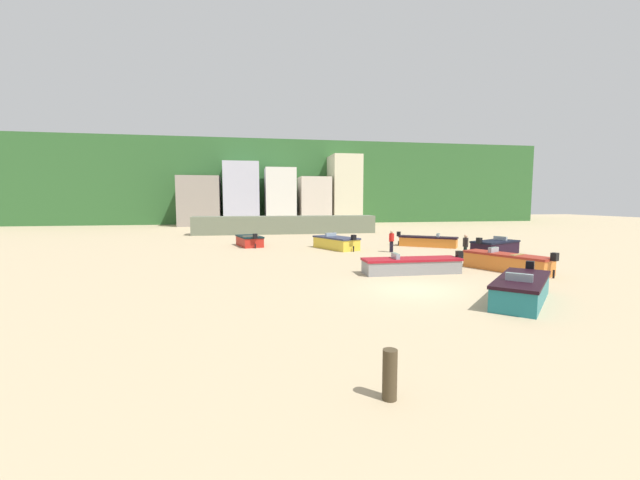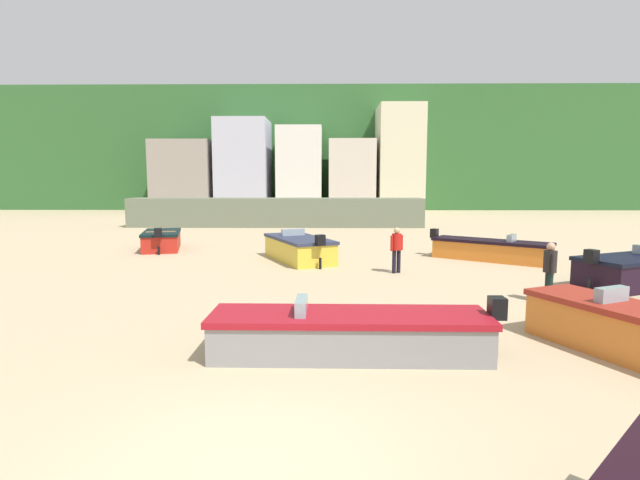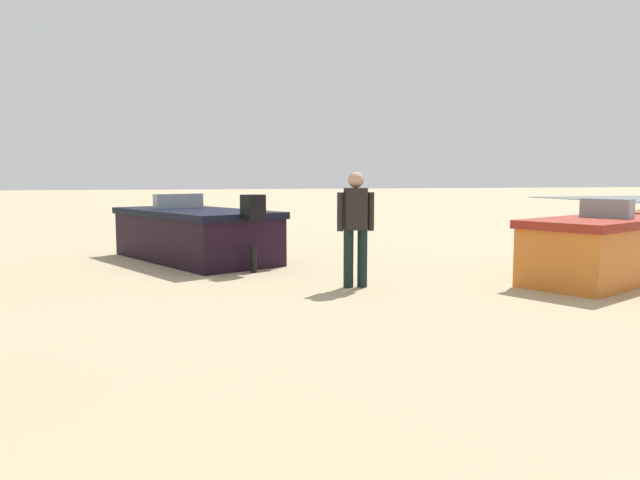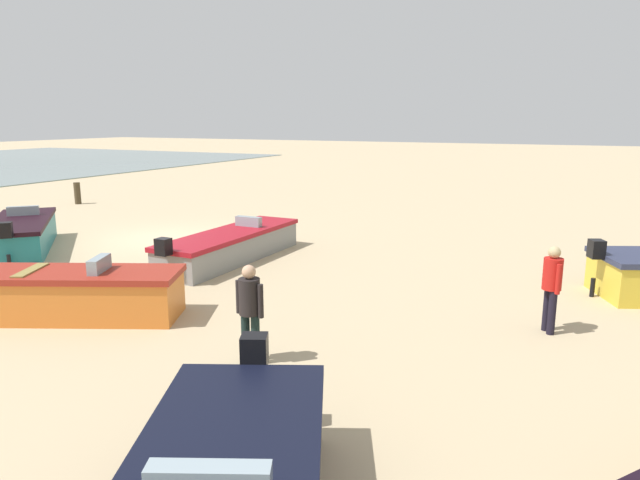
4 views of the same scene
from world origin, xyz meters
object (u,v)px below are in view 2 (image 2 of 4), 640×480
object	(u,v)px
boat_orange_6	(490,250)
beach_walker_distant	(550,267)
boat_red_5	(162,240)
boat_yellow_0	(299,249)
beach_walker_foreground	(397,246)
boat_black_1	(635,271)
boat_grey_2	(350,334)

from	to	relation	value
boat_orange_6	beach_walker_distant	size ratio (longest dim) A/B	2.80
boat_red_5	beach_walker_distant	bearing A→B (deg)	-50.26
boat_yellow_0	beach_walker_foreground	bearing A→B (deg)	-61.04
boat_red_5	beach_walker_foreground	bearing A→B (deg)	-43.80
boat_red_5	boat_black_1	bearing A→B (deg)	-39.25
boat_red_5	beach_walker_distant	xyz separation A→B (m)	(13.80, -10.08, 0.51)
boat_yellow_0	boat_red_5	world-z (taller)	boat_yellow_0
boat_black_1	boat_orange_6	xyz separation A→B (m)	(-2.75, 5.02, -0.05)
boat_grey_2	beach_walker_distant	size ratio (longest dim) A/B	3.36
boat_yellow_0	boat_grey_2	xyz separation A→B (m)	(1.56, -11.04, -0.08)
beach_walker_foreground	boat_orange_6	bearing A→B (deg)	3.66
boat_black_1	boat_grey_2	xyz separation A→B (m)	(-9.02, -6.12, -0.07)
boat_yellow_0	boat_orange_6	distance (m)	7.83
boat_orange_6	boat_grey_2	bearing A→B (deg)	6.22
beach_walker_foreground	beach_walker_distant	distance (m)	5.46
boat_grey_2	boat_orange_6	size ratio (longest dim) A/B	1.20
boat_red_5	boat_orange_6	xyz separation A→B (m)	(14.54, -3.09, -0.01)
boat_grey_2	beach_walker_foreground	distance (m)	8.61
boat_black_1	boat_grey_2	size ratio (longest dim) A/B	0.74
beach_walker_foreground	beach_walker_distant	xyz separation A→B (m)	(3.49, -4.20, 0.00)
boat_grey_2	boat_red_5	bearing A→B (deg)	30.77
boat_grey_2	beach_walker_foreground	world-z (taller)	beach_walker_foreground
boat_black_1	beach_walker_foreground	world-z (taller)	beach_walker_foreground
boat_red_5	beach_walker_distant	distance (m)	17.10
boat_red_5	beach_walker_distant	size ratio (longest dim) A/B	2.29
boat_grey_2	boat_orange_6	bearing A→B (deg)	-28.77
boat_orange_6	boat_red_5	bearing A→B (deg)	-66.42
boat_grey_2	boat_red_5	xyz separation A→B (m)	(-8.27, 14.23, 0.03)
boat_grey_2	beach_walker_foreground	xyz separation A→B (m)	(2.04, 8.35, 0.54)
boat_grey_2	beach_walker_distant	bearing A→B (deg)	-52.51
boat_red_5	beach_walker_foreground	size ratio (longest dim) A/B	2.29
boat_red_5	beach_walker_distant	world-z (taller)	beach_walker_distant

